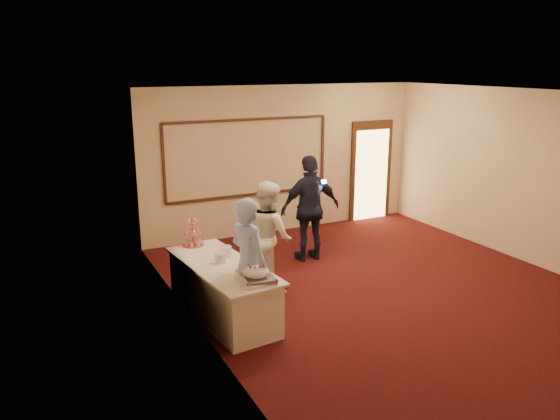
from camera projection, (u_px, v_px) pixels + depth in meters
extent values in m
plane|color=black|center=(384.00, 289.00, 8.54)|extent=(7.00, 7.00, 0.00)
cube|color=beige|center=(284.00, 160.00, 11.18)|extent=(6.00, 0.04, 3.00)
cube|color=beige|center=(195.00, 220.00, 6.87)|extent=(0.04, 7.00, 3.00)
cube|color=beige|center=(529.00, 178.00, 9.42)|extent=(0.04, 7.00, 3.00)
cube|color=white|center=(394.00, 93.00, 7.75)|extent=(6.00, 7.00, 0.04)
cube|color=#331F0F|center=(249.00, 195.00, 10.98)|extent=(3.40, 0.04, 0.05)
cube|color=#331F0F|center=(248.00, 120.00, 10.59)|extent=(3.40, 0.04, 0.05)
cube|color=#331F0F|center=(164.00, 165.00, 10.06)|extent=(0.05, 0.04, 1.50)
cube|color=#331F0F|center=(323.00, 152.00, 11.51)|extent=(0.05, 0.04, 1.50)
cube|color=#331F0F|center=(371.00, 170.00, 12.16)|extent=(1.05, 0.06, 2.20)
cube|color=#FFBF66|center=(371.00, 175.00, 12.16)|extent=(0.85, 0.02, 2.00)
cube|color=white|center=(223.00, 291.00, 7.52)|extent=(0.94, 2.09, 0.74)
cube|color=white|center=(222.00, 265.00, 7.42)|extent=(1.05, 2.21, 0.03)
cube|color=silver|center=(256.00, 279.00, 6.86)|extent=(0.45, 0.55, 0.04)
ellipsoid|color=silver|center=(256.00, 272.00, 6.83)|extent=(0.33, 0.33, 0.15)
cube|color=silver|center=(259.00, 271.00, 7.03)|extent=(0.15, 0.34, 0.01)
cylinder|color=#C53A65|center=(193.00, 232.00, 8.12)|extent=(0.02, 0.02, 0.43)
cylinder|color=#C53A65|center=(193.00, 245.00, 8.18)|extent=(0.32, 0.32, 0.01)
cylinder|color=#C53A65|center=(193.00, 234.00, 8.13)|extent=(0.25, 0.25, 0.01)
cylinder|color=#C53A65|center=(192.00, 223.00, 8.09)|extent=(0.17, 0.17, 0.01)
cylinder|color=white|center=(220.00, 258.00, 7.46)|extent=(0.16, 0.16, 0.13)
cylinder|color=white|center=(220.00, 253.00, 7.44)|extent=(0.17, 0.17, 0.01)
cylinder|color=white|center=(225.00, 252.00, 7.70)|extent=(0.17, 0.17, 0.14)
cylinder|color=white|center=(225.00, 247.00, 7.68)|extent=(0.18, 0.18, 0.01)
cylinder|color=white|center=(248.00, 269.00, 7.21)|extent=(0.26, 0.26, 0.01)
cylinder|color=brown|center=(248.00, 267.00, 7.20)|extent=(0.23, 0.23, 0.04)
imported|color=#98B2F5|center=(249.00, 266.00, 7.00)|extent=(0.58, 0.74, 1.80)
imported|color=white|center=(268.00, 236.00, 8.34)|extent=(0.72, 0.89, 1.71)
imported|color=black|center=(310.00, 208.00, 9.59)|extent=(1.13, 0.53, 1.88)
cube|color=white|center=(324.00, 182.00, 9.43)|extent=(0.07, 0.05, 0.05)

